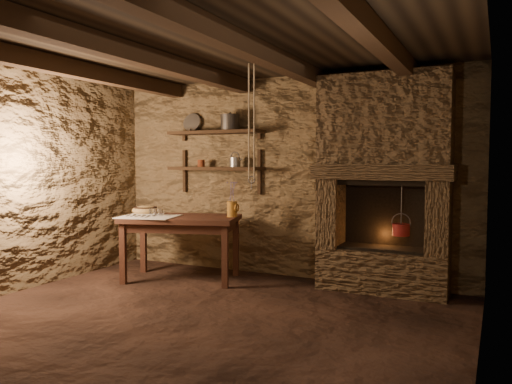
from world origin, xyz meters
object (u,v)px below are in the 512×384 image
at_px(work_table, 181,246).
at_px(red_pot, 401,229).
at_px(wooden_bowl, 145,210).
at_px(iron_stockpot, 230,123).
at_px(stoneware_jug, 232,202).

bearing_deg(work_table, red_pot, -6.73).
bearing_deg(work_table, wooden_bowl, 155.50).
xyz_separation_m(iron_stockpot, red_pot, (2.09, -0.12, -1.16)).
distance_m(wooden_bowl, red_pot, 3.03).
bearing_deg(wooden_bowl, work_table, -7.28).
distance_m(stoneware_jug, red_pot, 1.89).
height_order(work_table, red_pot, red_pot).
bearing_deg(red_pot, wooden_bowl, -172.88).
bearing_deg(iron_stockpot, stoneware_jug, -57.89).
xyz_separation_m(work_table, stoneware_jug, (0.57, 0.21, 0.52)).
height_order(stoneware_jug, red_pot, stoneware_jug).
height_order(work_table, wooden_bowl, wooden_bowl).
bearing_deg(wooden_bowl, stoneware_jug, 6.94).
relative_size(stoneware_jug, iron_stockpot, 1.81).
bearing_deg(iron_stockpot, red_pot, -3.29).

